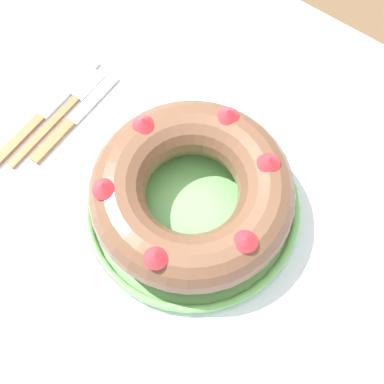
# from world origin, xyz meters

# --- Properties ---
(ground_plane) EXTENTS (8.00, 8.00, 0.00)m
(ground_plane) POSITION_xyz_m (0.00, 0.00, 0.00)
(ground_plane) COLOR brown
(dining_table) EXTENTS (1.55, 0.91, 0.76)m
(dining_table) POSITION_xyz_m (0.00, 0.00, 0.67)
(dining_table) COLOR silver
(dining_table) RESTS_ON ground_plane
(serving_dish) EXTENTS (0.32, 0.32, 0.02)m
(serving_dish) POSITION_xyz_m (0.01, 0.02, 0.77)
(serving_dish) COLOR #6BB760
(serving_dish) RESTS_ON dining_table
(bundt_cake) EXTENTS (0.29, 0.29, 0.10)m
(bundt_cake) POSITION_xyz_m (0.01, 0.02, 0.82)
(bundt_cake) COLOR brown
(bundt_cake) RESTS_ON serving_dish
(fork) EXTENTS (0.02, 0.22, 0.01)m
(fork) POSITION_xyz_m (-0.25, 0.03, 0.76)
(fork) COLOR #936038
(fork) RESTS_ON dining_table
(serving_knife) EXTENTS (0.02, 0.25, 0.01)m
(serving_knife) POSITION_xyz_m (-0.28, -0.00, 0.76)
(serving_knife) COLOR #936038
(serving_knife) RESTS_ON dining_table
(cake_knife) EXTENTS (0.02, 0.20, 0.01)m
(cake_knife) POSITION_xyz_m (-0.23, 0.02, 0.76)
(cake_knife) COLOR #936038
(cake_knife) RESTS_ON dining_table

